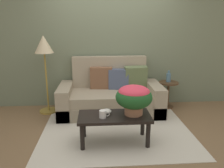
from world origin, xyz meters
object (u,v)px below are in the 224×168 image
object	(u,v)px
floor_lamp	(44,51)
potted_plant	(134,97)
couch	(111,96)
side_table	(168,90)
table_vase	(169,77)
coffee_mug	(103,114)
snack_bowl	(107,111)
coffee_table	(114,120)

from	to	relation	value
floor_lamp	potted_plant	size ratio (longest dim) A/B	2.84
couch	floor_lamp	distance (m)	1.50
side_table	table_vase	distance (m)	0.26
side_table	potted_plant	bearing A→B (deg)	-125.41
couch	coffee_mug	bearing A→B (deg)	-98.71
snack_bowl	couch	bearing A→B (deg)	82.95
side_table	couch	bearing A→B (deg)	-173.55
side_table	floor_lamp	size ratio (longest dim) A/B	0.37
side_table	snack_bowl	world-z (taller)	side_table
floor_lamp	snack_bowl	xyz separation A→B (m)	(1.08, -1.20, -0.72)
floor_lamp	side_table	bearing A→B (deg)	1.53
coffee_table	table_vase	bearing A→B (deg)	48.33
floor_lamp	potted_plant	distance (m)	1.98
potted_plant	table_vase	world-z (taller)	potted_plant
table_vase	side_table	bearing A→B (deg)	-69.97
potted_plant	floor_lamp	bearing A→B (deg)	139.69
side_table	potted_plant	xyz separation A→B (m)	(-0.93, -1.30, 0.31)
coffee_table	snack_bowl	size ratio (longest dim) A/B	7.25
couch	snack_bowl	distance (m)	1.15
couch	table_vase	bearing A→B (deg)	7.36
snack_bowl	table_vase	world-z (taller)	table_vase
floor_lamp	snack_bowl	world-z (taller)	floor_lamp
side_table	coffee_table	bearing A→B (deg)	-132.21
side_table	snack_bowl	bearing A→B (deg)	-136.10
floor_lamp	couch	bearing A→B (deg)	-3.22
snack_bowl	potted_plant	bearing A→B (deg)	-6.45
couch	potted_plant	size ratio (longest dim) A/B	3.73
table_vase	coffee_mug	bearing A→B (deg)	-133.82
coffee_table	coffee_mug	bearing A→B (deg)	-155.98
side_table	table_vase	xyz separation A→B (m)	(-0.01, 0.02, 0.26)
couch	coffee_table	bearing A→B (deg)	-91.47
coffee_table	potted_plant	bearing A→B (deg)	4.17
coffee_mug	snack_bowl	world-z (taller)	coffee_mug
couch	coffee_mug	distance (m)	1.29
couch	coffee_table	distance (m)	1.19
couch	side_table	xyz separation A→B (m)	(1.17, 0.13, 0.06)
coffee_mug	table_vase	size ratio (longest dim) A/B	0.62
coffee_mug	table_vase	world-z (taller)	table_vase
coffee_table	snack_bowl	xyz separation A→B (m)	(-0.11, 0.06, 0.11)
coffee_mug	table_vase	xyz separation A→B (m)	(1.36, 1.41, 0.16)
side_table	snack_bowl	xyz separation A→B (m)	(-1.31, -1.26, 0.09)
couch	potted_plant	world-z (taller)	couch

